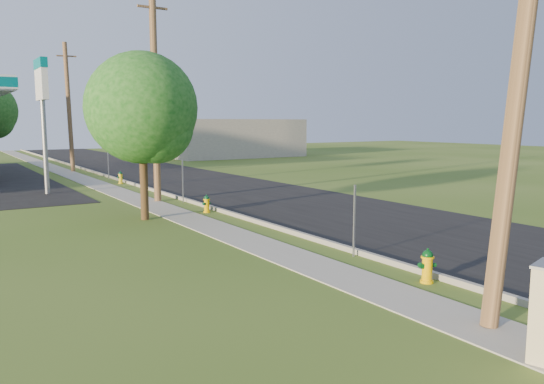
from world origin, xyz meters
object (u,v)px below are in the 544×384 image
object	(u,v)px
hydrant_near	(427,266)
utility_pole_far	(69,107)
utility_pole_near	(521,58)
price_pylon	(42,87)
hydrant_mid	(207,204)
tree_verge	(145,112)
utility_pole_mid	(155,94)
hydrant_far	(121,178)

from	to	relation	value
hydrant_near	utility_pole_far	bearing A→B (deg)	91.14
utility_pole_near	price_pylon	xyz separation A→B (m)	(-3.90, 23.50, 0.63)
utility_pole_far	price_pylon	distance (m)	13.11
utility_pole_far	hydrant_near	bearing A→B (deg)	-88.86
hydrant_near	hydrant_mid	bearing A→B (deg)	90.43
utility_pole_far	tree_verge	bearing A→B (deg)	-95.13
utility_pole_near	price_pylon	size ratio (longest dim) A/B	1.38
utility_pole_mid	price_pylon	bearing A→B (deg)	125.34
utility_pole_near	hydrant_far	xyz separation A→B (m)	(0.70, 26.11, -4.43)
utility_pole_near	utility_pole_far	size ratio (longest dim) A/B	1.00
utility_pole_mid	utility_pole_far	distance (m)	18.00
utility_pole_far	hydrant_far	distance (m)	10.86
utility_pole_mid	hydrant_far	world-z (taller)	utility_pole_mid
tree_verge	hydrant_near	distance (m)	12.13
utility_pole_far	hydrant_near	xyz separation A→B (m)	(0.67, -33.55, -4.40)
utility_pole_near	utility_pole_far	distance (m)	36.00
utility_pole_far	hydrant_mid	size ratio (longest dim) A/B	12.89
utility_pole_near	price_pylon	bearing A→B (deg)	99.42
utility_pole_near	hydrant_near	distance (m)	5.09
utility_pole_mid	price_pylon	size ratio (longest dim) A/B	1.43
utility_pole_mid	hydrant_far	distance (m)	9.34
hydrant_far	utility_pole_near	bearing A→B (deg)	-91.53
tree_verge	hydrant_far	distance (m)	13.22
utility_pole_mid	tree_verge	bearing A→B (deg)	-115.00
price_pylon	tree_verge	bearing A→B (deg)	-79.03
hydrant_near	utility_pole_near	bearing A→B (deg)	-105.17
hydrant_far	hydrant_mid	bearing A→B (deg)	-90.56
utility_pole_mid	tree_verge	distance (m)	4.82
utility_pole_mid	price_pylon	world-z (taller)	utility_pole_mid
hydrant_far	price_pylon	bearing A→B (deg)	-150.42
price_pylon	tree_verge	size ratio (longest dim) A/B	1.09
utility_pole_near	utility_pole_mid	distance (m)	18.00
utility_pole_far	hydrant_mid	bearing A→B (deg)	-88.50
tree_verge	hydrant_near	world-z (taller)	tree_verge
utility_pole_mid	utility_pole_far	xyz separation A→B (m)	(0.00, 18.00, -0.15)
price_pylon	hydrant_mid	bearing A→B (deg)	-64.91
price_pylon	utility_pole_far	bearing A→B (deg)	72.67
price_pylon	hydrant_mid	distance (m)	11.71
utility_pole_mid	tree_verge	size ratio (longest dim) A/B	1.55
utility_pole_far	utility_pole_near	bearing A→B (deg)	-90.00
hydrant_near	hydrant_far	size ratio (longest dim) A/B	1.08
price_pylon	hydrant_mid	size ratio (longest dim) A/B	9.29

